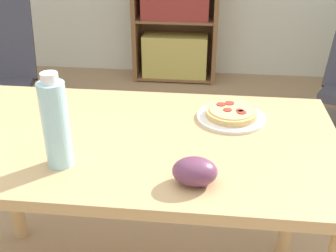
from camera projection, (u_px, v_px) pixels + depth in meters
name	position (u px, v px, depth m)	size (l,w,h in m)	color
dining_table	(130.00, 163.00, 1.37)	(1.31, 0.71, 0.73)	tan
pizza_on_plate	(231.00, 115.00, 1.42)	(0.23, 0.23, 0.04)	white
grape_bunch	(195.00, 172.00, 1.08)	(0.12, 0.09, 0.07)	#6B3856
drink_bottle	(56.00, 124.00, 1.12)	(0.07, 0.07, 0.27)	#A3DBEA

